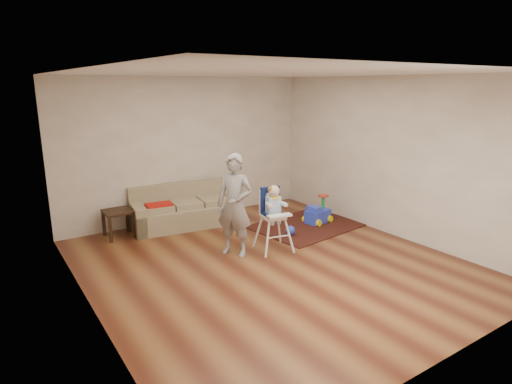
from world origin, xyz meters
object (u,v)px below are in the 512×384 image
side_table (119,223)px  ride_on_toy (318,209)px  high_chair (274,219)px  adult (235,205)px  toy_ball (290,230)px  sofa (186,206)px

side_table → ride_on_toy: bearing=-21.7°
high_chair → adult: bearing=173.4°
toy_ball → high_chair: high_chair is taller
sofa → ride_on_toy: sofa is taller
sofa → adult: size_ratio=1.30×
sofa → high_chair: high_chair is taller
ride_on_toy → sofa: bearing=138.7°
toy_ball → adult: adult is taller
toy_ball → side_table: bearing=146.9°
sofa → adult: bearing=-81.0°
sofa → side_table: 1.22m
toy_ball → adult: bearing=-172.3°
sofa → ride_on_toy: size_ratio=3.96×
sofa → toy_ball: (1.26, -1.52, -0.28)m
toy_ball → adult: (-1.21, -0.16, 0.69)m
sofa → high_chair: bearing=-63.8°
side_table → high_chair: 2.71m
ride_on_toy → side_table: bearing=147.3°
toy_ball → high_chair: bearing=-150.3°
toy_ball → adult: 1.40m
sofa → adult: 1.74m
adult → sofa: bearing=148.4°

